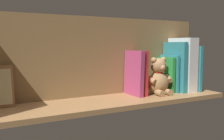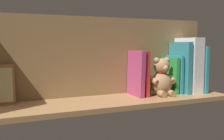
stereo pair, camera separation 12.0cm
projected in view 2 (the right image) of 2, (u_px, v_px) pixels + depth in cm
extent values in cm
cube|color=#A87A4C|center=(112.00, 102.00, 121.46)|extent=(117.92, 28.86, 2.20)
cube|color=olive|center=(103.00, 56.00, 130.58)|extent=(117.92, 1.50, 39.14)
cube|color=teal|center=(196.00, 69.00, 141.46)|extent=(1.68, 18.22, 24.67)
cube|color=white|center=(188.00, 65.00, 139.71)|extent=(6.32, 17.30, 29.09)
cube|color=teal|center=(180.00, 67.00, 138.09)|extent=(2.54, 16.84, 26.83)
cube|color=teal|center=(174.00, 74.00, 138.43)|extent=(1.34, 14.54, 19.78)
cube|color=green|center=(170.00, 75.00, 137.91)|extent=(2.22, 13.73, 18.76)
ellipsoid|color=tan|center=(161.00, 84.00, 131.52)|extent=(11.27, 10.14, 11.60)
sphere|color=tan|center=(161.00, 66.00, 130.65)|extent=(7.98, 7.98, 7.98)
sphere|color=tan|center=(167.00, 60.00, 131.44)|extent=(3.08, 3.08, 3.08)
sphere|color=tan|center=(156.00, 61.00, 129.26)|extent=(3.08, 3.08, 3.08)
sphere|color=tan|center=(165.00, 68.00, 127.57)|extent=(3.08, 3.08, 3.08)
cylinder|color=tan|center=(172.00, 79.00, 131.97)|extent=(4.62, 6.30, 4.29)
cylinder|color=tan|center=(153.00, 80.00, 127.97)|extent=(4.39, 6.27, 4.29)
cylinder|color=tan|center=(171.00, 93.00, 128.32)|extent=(3.19, 4.43, 3.08)
cylinder|color=tan|center=(162.00, 94.00, 126.42)|extent=(3.19, 4.43, 3.08)
torus|color=red|center=(161.00, 73.00, 130.96)|extent=(5.43, 5.43, 0.91)
cube|color=red|center=(141.00, 73.00, 130.65)|extent=(2.19, 14.16, 22.42)
cube|color=#B23F72|center=(136.00, 73.00, 129.12)|extent=(2.98, 14.93, 22.60)
cube|color=#9E6B3D|center=(0.00, 85.00, 109.53)|extent=(11.92, 5.07, 17.24)
cube|color=beige|center=(0.00, 85.00, 108.87)|extent=(10.01, 3.63, 14.33)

